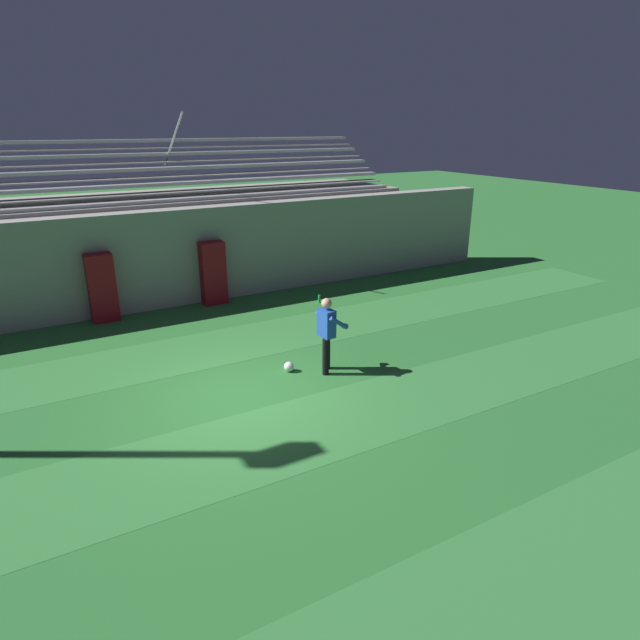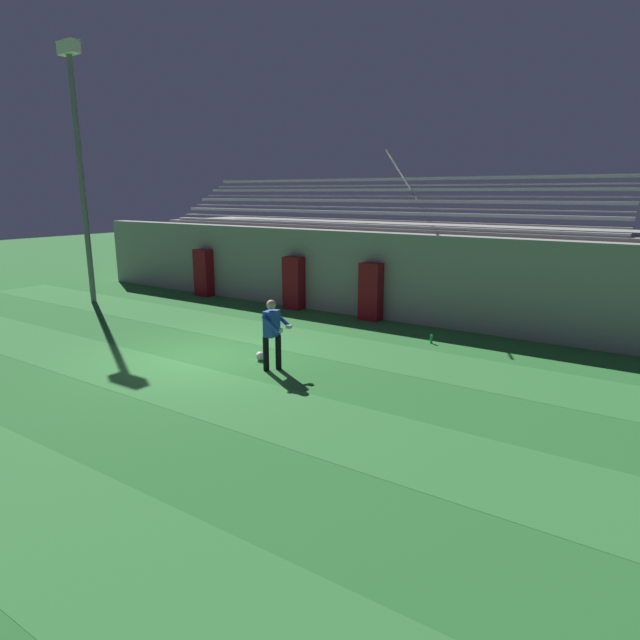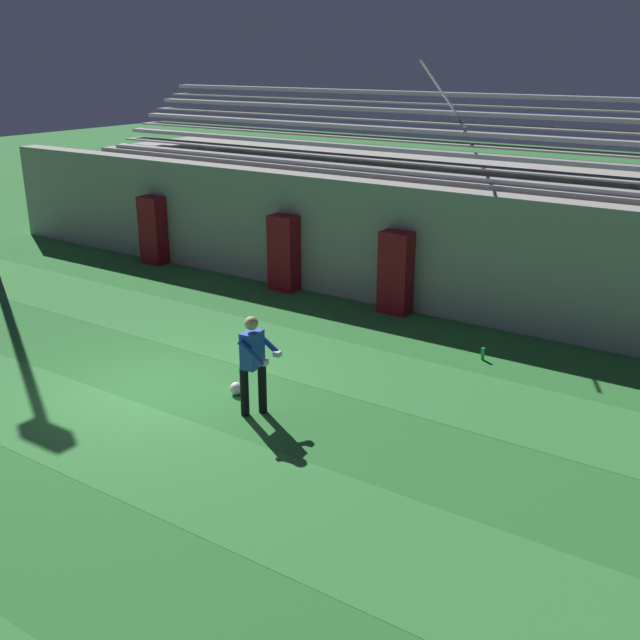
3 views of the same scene
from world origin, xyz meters
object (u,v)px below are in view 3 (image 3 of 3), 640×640
object	(u,v)px
padding_pillar_gate_right	(396,273)
padding_pillar_far_left	(153,230)
soccer_ball	(236,388)
water_bottle	(483,354)
goalkeeper	(253,359)
padding_pillar_gate_left	(284,253)

from	to	relation	value
padding_pillar_gate_right	padding_pillar_far_left	world-z (taller)	same
soccer_ball	padding_pillar_gate_right	bearing A→B (deg)	88.25
water_bottle	padding_pillar_far_left	bearing A→B (deg)	171.68
padding_pillar_far_left	water_bottle	xyz separation A→B (m)	(10.35, -1.51, -0.81)
goalkeeper	padding_pillar_far_left	bearing A→B (deg)	144.93
padding_pillar_gate_left	padding_pillar_gate_right	bearing A→B (deg)	0.00
soccer_ball	water_bottle	world-z (taller)	water_bottle
padding_pillar_gate_left	goalkeeper	distance (m)	6.81
padding_pillar_gate_left	soccer_ball	world-z (taller)	padding_pillar_gate_left
padding_pillar_gate_left	soccer_ball	distance (m)	6.15
padding_pillar_gate_left	goalkeeper	bearing A→B (deg)	-57.41
goalkeeper	water_bottle	xyz separation A→B (m)	(2.18, 4.22, -0.83)
padding_pillar_gate_left	water_bottle	xyz separation A→B (m)	(5.84, -1.51, -0.81)
goalkeeper	padding_pillar_gate_left	bearing A→B (deg)	122.59
padding_pillar_gate_left	water_bottle	world-z (taller)	padding_pillar_gate_left
soccer_ball	padding_pillar_far_left	bearing A→B (deg)	144.33
padding_pillar_far_left	padding_pillar_gate_left	bearing A→B (deg)	0.00
goalkeeper	soccer_ball	distance (m)	1.18
padding_pillar_gate_left	padding_pillar_far_left	size ratio (longest dim) A/B	1.00
padding_pillar_gate_left	goalkeeper	xyz separation A→B (m)	(3.67, -5.73, 0.02)
soccer_ball	water_bottle	distance (m)	4.80
padding_pillar_gate_right	goalkeeper	distance (m)	5.76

